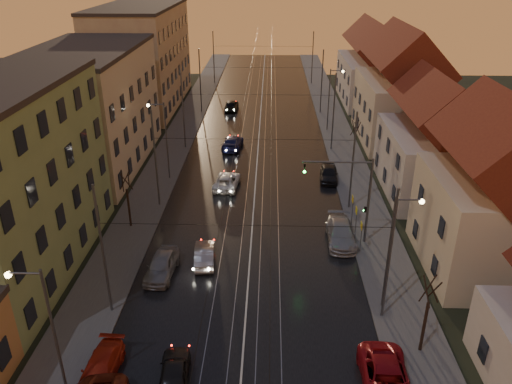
# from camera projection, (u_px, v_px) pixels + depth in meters

# --- Properties ---
(road) EXTENTS (16.00, 120.00, 0.04)m
(road) POSITION_uv_depth(u_px,v_px,m) (258.00, 146.00, 59.75)
(road) COLOR black
(road) RESTS_ON ground
(sidewalk_left) EXTENTS (4.00, 120.00, 0.15)m
(sidewalk_left) POSITION_uv_depth(u_px,v_px,m) (175.00, 145.00, 59.99)
(sidewalk_left) COLOR #4C4C4C
(sidewalk_left) RESTS_ON ground
(sidewalk_right) EXTENTS (4.00, 120.00, 0.15)m
(sidewalk_right) POSITION_uv_depth(u_px,v_px,m) (342.00, 146.00, 59.46)
(sidewalk_right) COLOR #4C4C4C
(sidewalk_right) RESTS_ON ground
(tram_rail_0) EXTENTS (0.06, 120.00, 0.03)m
(tram_rail_0) POSITION_uv_depth(u_px,v_px,m) (240.00, 145.00, 59.79)
(tram_rail_0) COLOR gray
(tram_rail_0) RESTS_ON road
(tram_rail_1) EXTENTS (0.06, 120.00, 0.03)m
(tram_rail_1) POSITION_uv_depth(u_px,v_px,m) (252.00, 146.00, 59.76)
(tram_rail_1) COLOR gray
(tram_rail_1) RESTS_ON road
(tram_rail_2) EXTENTS (0.06, 120.00, 0.03)m
(tram_rail_2) POSITION_uv_depth(u_px,v_px,m) (265.00, 146.00, 59.71)
(tram_rail_2) COLOR gray
(tram_rail_2) RESTS_ON road
(tram_rail_3) EXTENTS (0.06, 120.00, 0.03)m
(tram_rail_3) POSITION_uv_depth(u_px,v_px,m) (277.00, 146.00, 59.68)
(tram_rail_3) COLOR gray
(tram_rail_3) RESTS_ON road
(apartment_left_2) EXTENTS (10.00, 20.00, 12.00)m
(apartment_left_2) POSITION_uv_depth(u_px,v_px,m) (90.00, 110.00, 52.23)
(apartment_left_2) COLOR #B9B08F
(apartment_left_2) RESTS_ON ground
(apartment_left_3) EXTENTS (10.00, 24.00, 14.00)m
(apartment_left_3) POSITION_uv_depth(u_px,v_px,m) (143.00, 58.00, 73.46)
(apartment_left_3) COLOR #9E7F65
(apartment_left_3) RESTS_ON ground
(house_right_1) EXTENTS (8.67, 10.20, 10.80)m
(house_right_1) POSITION_uv_depth(u_px,v_px,m) (495.00, 200.00, 34.40)
(house_right_1) COLOR beige
(house_right_1) RESTS_ON ground
(house_right_2) EXTENTS (9.18, 12.24, 9.20)m
(house_right_2) POSITION_uv_depth(u_px,v_px,m) (437.00, 146.00, 46.48)
(house_right_2) COLOR beige
(house_right_2) RESTS_ON ground
(house_right_3) EXTENTS (9.18, 14.28, 11.50)m
(house_right_3) POSITION_uv_depth(u_px,v_px,m) (401.00, 93.00, 59.52)
(house_right_3) COLOR beige
(house_right_3) RESTS_ON ground
(house_right_4) EXTENTS (9.18, 16.32, 10.00)m
(house_right_4) POSITION_uv_depth(u_px,v_px,m) (373.00, 68.00, 76.09)
(house_right_4) COLOR beige
(house_right_4) RESTS_ON ground
(catenary_pole_l_1) EXTENTS (0.16, 0.16, 9.00)m
(catenary_pole_l_1) POSITION_uv_depth(u_px,v_px,m) (103.00, 252.00, 30.08)
(catenary_pole_l_1) COLOR #595B60
(catenary_pole_l_1) RESTS_ON ground
(catenary_pole_r_1) EXTENTS (0.16, 0.16, 9.00)m
(catenary_pole_r_1) POSITION_uv_depth(u_px,v_px,m) (390.00, 257.00, 29.62)
(catenary_pole_r_1) COLOR #595B60
(catenary_pole_r_1) RESTS_ON ground
(catenary_pole_l_2) EXTENTS (0.16, 0.16, 9.00)m
(catenary_pole_l_2) POSITION_uv_depth(u_px,v_px,m) (156.00, 160.00, 43.61)
(catenary_pole_l_2) COLOR #595B60
(catenary_pole_l_2) RESTS_ON ground
(catenary_pole_r_2) EXTENTS (0.16, 0.16, 9.00)m
(catenary_pole_r_2) POSITION_uv_depth(u_px,v_px,m) (353.00, 162.00, 43.16)
(catenary_pole_r_2) COLOR #595B60
(catenary_pole_r_2) RESTS_ON ground
(catenary_pole_l_3) EXTENTS (0.16, 0.16, 9.00)m
(catenary_pole_l_3) POSITION_uv_depth(u_px,v_px,m) (183.00, 111.00, 57.15)
(catenary_pole_l_3) COLOR #595B60
(catenary_pole_l_3) RESTS_ON ground
(catenary_pole_r_3) EXTENTS (0.16, 0.16, 9.00)m
(catenary_pole_r_3) POSITION_uv_depth(u_px,v_px,m) (334.00, 113.00, 56.69)
(catenary_pole_r_3) COLOR #595B60
(catenary_pole_r_3) RESTS_ON ground
(catenary_pole_l_4) EXTENTS (0.16, 0.16, 9.00)m
(catenary_pole_l_4) POSITION_uv_depth(u_px,v_px,m) (200.00, 81.00, 70.69)
(catenary_pole_l_4) COLOR #595B60
(catenary_pole_l_4) RESTS_ON ground
(catenary_pole_r_4) EXTENTS (0.16, 0.16, 9.00)m
(catenary_pole_r_4) POSITION_uv_depth(u_px,v_px,m) (322.00, 82.00, 70.23)
(catenary_pole_r_4) COLOR #595B60
(catenary_pole_r_4) RESTS_ON ground
(catenary_pole_l_5) EXTENTS (0.16, 0.16, 9.00)m
(catenary_pole_l_5) POSITION_uv_depth(u_px,v_px,m) (214.00, 58.00, 86.93)
(catenary_pole_l_5) COLOR #595B60
(catenary_pole_l_5) RESTS_ON ground
(catenary_pole_r_5) EXTENTS (0.16, 0.16, 9.00)m
(catenary_pole_r_5) POSITION_uv_depth(u_px,v_px,m) (312.00, 58.00, 86.47)
(catenary_pole_r_5) COLOR #595B60
(catenary_pole_r_5) RESTS_ON ground
(street_lamp_0) EXTENTS (1.75, 0.32, 8.00)m
(street_lamp_0) POSITION_uv_depth(u_px,v_px,m) (46.00, 325.00, 23.61)
(street_lamp_0) COLOR #595B60
(street_lamp_0) RESTS_ON ground
(street_lamp_1) EXTENTS (1.75, 0.32, 8.00)m
(street_lamp_1) POSITION_uv_depth(u_px,v_px,m) (395.00, 243.00, 30.34)
(street_lamp_1) COLOR #595B60
(street_lamp_1) RESTS_ON ground
(street_lamp_2) EXTENTS (1.75, 0.32, 8.00)m
(street_lamp_2) POSITION_uv_depth(u_px,v_px,m) (163.00, 133.00, 48.88)
(street_lamp_2) COLOR #595B60
(street_lamp_2) RESTS_ON ground
(street_lamp_3) EXTENTS (1.75, 0.32, 8.00)m
(street_lamp_3) POSITION_uv_depth(u_px,v_px,m) (332.00, 94.00, 62.83)
(street_lamp_3) COLOR #595B60
(street_lamp_3) RESTS_ON ground
(traffic_light_mast) EXTENTS (5.30, 0.32, 7.20)m
(traffic_light_mast) POSITION_uv_depth(u_px,v_px,m) (356.00, 191.00, 37.71)
(traffic_light_mast) COLOR #595B60
(traffic_light_mast) RESTS_ON ground
(bare_tree_0) EXTENTS (1.09, 1.09, 5.11)m
(bare_tree_0) POSITION_uv_depth(u_px,v_px,m) (128.00, 201.00, 40.91)
(bare_tree_0) COLOR black
(bare_tree_0) RESTS_ON ground
(bare_tree_1) EXTENTS (1.09, 1.09, 5.11)m
(bare_tree_1) POSITION_uv_depth(u_px,v_px,m) (426.00, 317.00, 27.74)
(bare_tree_1) COLOR black
(bare_tree_1) RESTS_ON ground
(bare_tree_2) EXTENTS (1.09, 1.09, 5.11)m
(bare_tree_2) POSITION_uv_depth(u_px,v_px,m) (355.00, 145.00, 53.00)
(bare_tree_2) COLOR black
(bare_tree_2) RESTS_ON ground
(driving_car_0) EXTENTS (1.94, 4.07, 1.34)m
(driving_car_0) POSITION_uv_depth(u_px,v_px,m) (174.00, 372.00, 26.48)
(driving_car_0) COLOR black
(driving_car_0) RESTS_ON ground
(driving_car_1) EXTENTS (1.82, 4.15, 1.33)m
(driving_car_1) POSITION_uv_depth(u_px,v_px,m) (204.00, 254.00, 36.92)
(driving_car_1) COLOR #9E9EA4
(driving_car_1) RESTS_ON ground
(driving_car_2) EXTENTS (2.66, 4.98, 1.33)m
(driving_car_2) POSITION_uv_depth(u_px,v_px,m) (227.00, 181.00, 48.86)
(driving_car_2) COLOR silver
(driving_car_2) RESTS_ON ground
(driving_car_3) EXTENTS (2.52, 5.24, 1.47)m
(driving_car_3) POSITION_uv_depth(u_px,v_px,m) (233.00, 142.00, 58.74)
(driving_car_3) COLOR navy
(driving_car_3) RESTS_ON ground
(driving_car_4) EXTENTS (2.00, 4.59, 1.54)m
(driving_car_4) POSITION_uv_depth(u_px,v_px,m) (231.00, 105.00, 73.21)
(driving_car_4) COLOR black
(driving_car_4) RESTS_ON ground
(parked_left_2) EXTENTS (1.95, 4.32, 1.23)m
(parked_left_2) POSITION_uv_depth(u_px,v_px,m) (100.00, 368.00, 26.80)
(parked_left_2) COLOR #AD2211
(parked_left_2) RESTS_ON ground
(parked_left_3) EXTENTS (2.15, 4.66, 1.55)m
(parked_left_3) POSITION_uv_depth(u_px,v_px,m) (162.00, 265.00, 35.45)
(parked_left_3) COLOR gray
(parked_left_3) RESTS_ON ground
(parked_right_0) EXTENTS (2.65, 5.47, 1.50)m
(parked_right_0) POSITION_uv_depth(u_px,v_px,m) (386.00, 381.00, 25.83)
(parked_right_0) COLOR maroon
(parked_right_0) RESTS_ON ground
(parked_right_1) EXTENTS (2.25, 5.29, 1.52)m
(parked_right_1) POSITION_uv_depth(u_px,v_px,m) (341.00, 233.00, 39.54)
(parked_right_1) COLOR #A7A8AD
(parked_right_1) RESTS_ON ground
(parked_right_2) EXTENTS (2.06, 4.42, 1.46)m
(parked_right_2) POSITION_uv_depth(u_px,v_px,m) (329.00, 173.00, 50.43)
(parked_right_2) COLOR black
(parked_right_2) RESTS_ON ground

